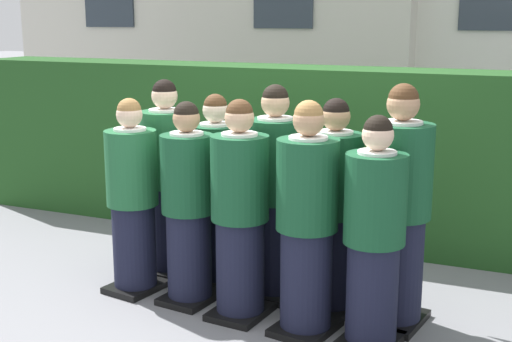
{
  "coord_description": "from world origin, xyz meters",
  "views": [
    {
      "loc": [
        2.02,
        -4.4,
        2.17
      ],
      "look_at": [
        0.0,
        0.23,
        1.05
      ],
      "focal_mm": 49.22,
      "sensor_mm": 36.0,
      "label": 1
    }
  ],
  "objects_px": {
    "student_front_row_2": "(240,216)",
    "student_rear_row_4": "(398,213)",
    "student_rear_row_1": "(216,195)",
    "student_rear_row_0": "(167,182)",
    "student_rear_row_2": "(275,197)",
    "student_front_row_0": "(133,201)",
    "student_front_row_3": "(307,225)",
    "student_front_row_4": "(374,239)",
    "student_rear_row_3": "(334,212)",
    "student_front_row_1": "(188,209)"
  },
  "relations": [
    {
      "from": "student_front_row_0",
      "to": "student_rear_row_1",
      "type": "bearing_deg",
      "value": 39.66
    },
    {
      "from": "student_front_row_0",
      "to": "student_rear_row_3",
      "type": "height_order",
      "value": "student_rear_row_3"
    },
    {
      "from": "student_rear_row_4",
      "to": "student_front_row_3",
      "type": "bearing_deg",
      "value": -144.0
    },
    {
      "from": "student_rear_row_0",
      "to": "student_rear_row_2",
      "type": "height_order",
      "value": "student_rear_row_2"
    },
    {
      "from": "student_rear_row_4",
      "to": "student_rear_row_2",
      "type": "bearing_deg",
      "value": 171.67
    },
    {
      "from": "student_rear_row_0",
      "to": "student_rear_row_1",
      "type": "bearing_deg",
      "value": -5.57
    },
    {
      "from": "student_front_row_1",
      "to": "student_front_row_3",
      "type": "distance_m",
      "value": 1.02
    },
    {
      "from": "student_front_row_0",
      "to": "student_rear_row_4",
      "type": "xyz_separation_m",
      "value": [
        2.05,
        0.22,
        0.09
      ]
    },
    {
      "from": "student_front_row_4",
      "to": "student_rear_row_0",
      "type": "relative_size",
      "value": 0.94
    },
    {
      "from": "student_front_row_1",
      "to": "student_rear_row_3",
      "type": "bearing_deg",
      "value": 15.62
    },
    {
      "from": "student_front_row_3",
      "to": "student_rear_row_2",
      "type": "relative_size",
      "value": 0.98
    },
    {
      "from": "student_front_row_3",
      "to": "student_rear_row_2",
      "type": "distance_m",
      "value": 0.7
    },
    {
      "from": "student_front_row_0",
      "to": "student_front_row_4",
      "type": "height_order",
      "value": "student_front_row_4"
    },
    {
      "from": "student_rear_row_1",
      "to": "student_front_row_1",
      "type": "bearing_deg",
      "value": -91.45
    },
    {
      "from": "student_front_row_1",
      "to": "student_rear_row_2",
      "type": "xyz_separation_m",
      "value": [
        0.55,
        0.38,
        0.06
      ]
    },
    {
      "from": "student_rear_row_2",
      "to": "student_front_row_3",
      "type": "bearing_deg",
      "value": -49.71
    },
    {
      "from": "student_rear_row_2",
      "to": "student_rear_row_3",
      "type": "xyz_separation_m",
      "value": [
        0.5,
        -0.09,
        -0.03
      ]
    },
    {
      "from": "student_rear_row_2",
      "to": "student_rear_row_4",
      "type": "relative_size",
      "value": 0.97
    },
    {
      "from": "student_front_row_3",
      "to": "student_front_row_1",
      "type": "bearing_deg",
      "value": 171.37
    },
    {
      "from": "student_front_row_3",
      "to": "student_front_row_4",
      "type": "distance_m",
      "value": 0.47
    },
    {
      "from": "student_front_row_2",
      "to": "student_rear_row_2",
      "type": "relative_size",
      "value": 0.96
    },
    {
      "from": "student_rear_row_1",
      "to": "student_rear_row_0",
      "type": "bearing_deg",
      "value": 174.43
    },
    {
      "from": "student_front_row_4",
      "to": "student_rear_row_2",
      "type": "xyz_separation_m",
      "value": [
        -0.92,
        0.55,
        0.05
      ]
    },
    {
      "from": "student_rear_row_3",
      "to": "student_rear_row_2",
      "type": "bearing_deg",
      "value": 170.02
    },
    {
      "from": "student_rear_row_3",
      "to": "student_rear_row_1",
      "type": "bearing_deg",
      "value": 171.5
    },
    {
      "from": "student_rear_row_0",
      "to": "student_rear_row_3",
      "type": "height_order",
      "value": "student_rear_row_0"
    },
    {
      "from": "student_front_row_3",
      "to": "student_rear_row_4",
      "type": "bearing_deg",
      "value": 36.0
    },
    {
      "from": "student_front_row_3",
      "to": "student_front_row_0",
      "type": "bearing_deg",
      "value": 173.55
    },
    {
      "from": "student_front_row_0",
      "to": "student_rear_row_0",
      "type": "height_order",
      "value": "student_rear_row_0"
    },
    {
      "from": "student_front_row_4",
      "to": "student_rear_row_3",
      "type": "xyz_separation_m",
      "value": [
        -0.42,
        0.46,
        0.02
      ]
    },
    {
      "from": "student_front_row_3",
      "to": "student_rear_row_4",
      "type": "relative_size",
      "value": 0.94
    },
    {
      "from": "student_front_row_1",
      "to": "student_rear_row_2",
      "type": "bearing_deg",
      "value": 34.85
    },
    {
      "from": "student_front_row_4",
      "to": "student_front_row_1",
      "type": "bearing_deg",
      "value": 173.5
    },
    {
      "from": "student_front_row_3",
      "to": "student_rear_row_4",
      "type": "distance_m",
      "value": 0.67
    },
    {
      "from": "student_front_row_3",
      "to": "student_rear_row_0",
      "type": "height_order",
      "value": "student_rear_row_0"
    },
    {
      "from": "student_front_row_1",
      "to": "student_rear_row_4",
      "type": "xyz_separation_m",
      "value": [
        1.54,
        0.24,
        0.08
      ]
    },
    {
      "from": "student_front_row_1",
      "to": "student_rear_row_4",
      "type": "distance_m",
      "value": 1.56
    },
    {
      "from": "student_rear_row_1",
      "to": "student_rear_row_2",
      "type": "distance_m",
      "value": 0.55
    },
    {
      "from": "student_front_row_1",
      "to": "student_rear_row_3",
      "type": "height_order",
      "value": "student_rear_row_3"
    },
    {
      "from": "student_front_row_3",
      "to": "student_rear_row_3",
      "type": "xyz_separation_m",
      "value": [
        0.05,
        0.45,
        -0.02
      ]
    },
    {
      "from": "student_front_row_2",
      "to": "student_rear_row_4",
      "type": "distance_m",
      "value": 1.12
    },
    {
      "from": "student_front_row_0",
      "to": "student_rear_row_3",
      "type": "distance_m",
      "value": 1.59
    },
    {
      "from": "student_front_row_4",
      "to": "student_front_row_2",
      "type": "bearing_deg",
      "value": 175.66
    },
    {
      "from": "student_rear_row_0",
      "to": "student_rear_row_1",
      "type": "height_order",
      "value": "student_rear_row_0"
    },
    {
      "from": "student_front_row_2",
      "to": "student_rear_row_2",
      "type": "bearing_deg",
      "value": 80.85
    },
    {
      "from": "student_front_row_2",
      "to": "student_rear_row_1",
      "type": "bearing_deg",
      "value": 130.45
    },
    {
      "from": "student_rear_row_0",
      "to": "student_front_row_0",
      "type": "bearing_deg",
      "value": -93.39
    },
    {
      "from": "student_front_row_2",
      "to": "student_rear_row_1",
      "type": "relative_size",
      "value": 1.02
    },
    {
      "from": "student_front_row_0",
      "to": "student_rear_row_2",
      "type": "bearing_deg",
      "value": 18.99
    },
    {
      "from": "student_front_row_0",
      "to": "student_front_row_1",
      "type": "xyz_separation_m",
      "value": [
        0.51,
        -0.02,
        0.0
      ]
    }
  ]
}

